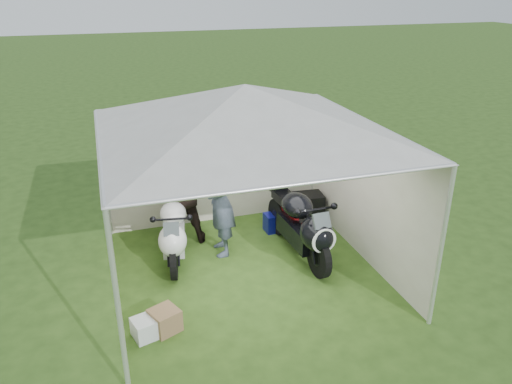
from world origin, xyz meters
TOP-DOWN VIEW (x-y plane):
  - ground at (0.00, 0.00)m, footprint 80.00×80.00m
  - canopy_tent at (-0.00, 0.03)m, footprint 5.66×5.66m
  - motorcycle_white at (-1.02, 0.75)m, footprint 0.65×1.96m
  - motorcycle_black at (1.01, 0.20)m, footprint 0.57×2.23m
  - paddock_stand at (0.95, 1.21)m, footprint 0.47×0.31m
  - person_dark_jacket at (-0.83, 1.31)m, footprint 1.01×0.83m
  - person_blue_jacket at (-0.21, 0.74)m, footprint 0.46×0.70m
  - equipment_box at (1.66, 1.42)m, footprint 0.59×0.49m
  - crate_0 at (-1.67, -1.10)m, footprint 0.47×0.41m
  - crate_1 at (-1.45, -1.05)m, footprint 0.46×0.46m

SIDE VIEW (x-z plane):
  - ground at x=0.00m, z-range 0.00..0.00m
  - crate_0 at x=-1.67m, z-range 0.00..0.27m
  - crate_1 at x=-1.45m, z-range 0.00..0.31m
  - paddock_stand at x=0.95m, z-range 0.00..0.34m
  - equipment_box at x=1.66m, z-range 0.00..0.55m
  - motorcycle_white at x=-1.02m, z-range 0.06..1.02m
  - motorcycle_black at x=1.01m, z-range 0.06..1.16m
  - person_blue_jacket at x=-0.21m, z-range 0.00..1.90m
  - person_dark_jacket at x=-0.83m, z-range 0.00..1.90m
  - canopy_tent at x=0.00m, z-range 1.08..4.08m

